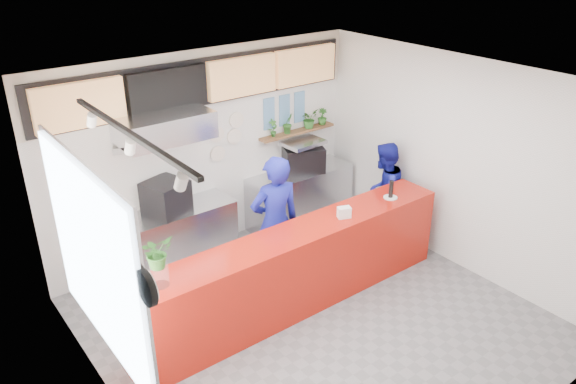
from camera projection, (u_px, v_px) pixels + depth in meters
floor at (316, 321)px, 7.04m from camera, size 5.00×5.00×0.00m
ceiling at (322, 86)px, 5.76m from camera, size 5.00×5.00×0.00m
wall_back at (208, 152)px, 8.19m from camera, size 5.00×0.00×5.00m
wall_left at (106, 294)px, 5.02m from camera, size 0.00×5.00×5.00m
wall_right at (456, 164)px, 7.78m from camera, size 0.00×5.00×5.00m
service_counter at (296, 270)px, 7.09m from camera, size 4.50×0.60×1.10m
cream_band at (203, 78)px, 7.71m from camera, size 5.00×0.02×0.80m
prep_bench at (174, 239)px, 7.99m from camera, size 1.80×0.60×0.90m
panini_oven at (166, 197)px, 7.67m from camera, size 0.64×0.64×0.46m
extraction_hood at (164, 127)px, 7.22m from camera, size 1.20×0.70×0.35m
hood_lip at (166, 141)px, 7.31m from camera, size 1.20×0.69×0.31m
right_bench at (300, 197)px, 9.25m from camera, size 1.80×0.60×0.90m
espresso_machine at (303, 159)px, 9.01m from camera, size 0.76×0.67×0.41m
espresso_tray at (303, 143)px, 8.89m from camera, size 0.66×0.48×0.06m
herb_shelf at (297, 132)px, 9.00m from camera, size 1.40×0.18×0.04m
menu_board_far_left at (80, 105)px, 6.69m from camera, size 1.10×0.10×0.55m
menu_board_mid_left at (168, 90)px, 7.33m from camera, size 1.10×0.10×0.55m
menu_board_mid_right at (242, 77)px, 7.97m from camera, size 1.10×0.10×0.55m
menu_board_far_right at (305, 66)px, 8.61m from camera, size 1.10×0.10×0.55m
soffit at (204, 82)px, 7.71m from camera, size 4.80×0.04×0.65m
window_pane at (94, 260)px, 5.17m from camera, size 0.04×2.20×1.90m
window_frame at (96, 259)px, 5.18m from camera, size 0.03×2.30×2.00m
wall_clock_rim at (146, 288)px, 4.17m from camera, size 0.05×0.30×0.30m
wall_clock_face at (150, 287)px, 4.18m from camera, size 0.02×0.26×0.26m
track_rail at (129, 133)px, 4.63m from camera, size 0.05×2.40×0.04m
dec_plate_a at (217, 134)px, 8.15m from camera, size 0.24×0.03×0.24m
dec_plate_b at (234, 137)px, 8.35m from camera, size 0.24×0.03×0.24m
dec_plate_c at (218, 154)px, 8.28m from camera, size 0.24×0.03×0.24m
dec_plate_d at (236, 120)px, 8.28m from camera, size 0.24×0.03×0.24m
photo_frame_a at (269, 106)px, 8.57m from camera, size 0.20×0.02×0.25m
photo_frame_b at (284, 103)px, 8.74m from camera, size 0.20×0.02×0.25m
photo_frame_c at (299, 99)px, 8.90m from camera, size 0.20×0.02×0.25m
photo_frame_d at (269, 122)px, 8.68m from camera, size 0.20×0.02×0.25m
photo_frame_e at (285, 118)px, 8.84m from camera, size 0.20×0.02×0.25m
photo_frame_f at (299, 114)px, 9.01m from camera, size 0.20×0.02×0.25m
staff_center at (275, 223)px, 7.40m from camera, size 0.76×0.58×1.88m
staff_right at (383, 192)px, 8.60m from camera, size 0.88×0.75×1.59m
herb_a at (273, 128)px, 8.67m from camera, size 0.16×0.11×0.29m
herb_b at (288, 123)px, 8.82m from camera, size 0.21×0.19×0.32m
herb_c at (309, 119)px, 9.06m from camera, size 0.33×0.31×0.31m
herb_d at (322, 117)px, 9.22m from camera, size 0.19×0.18×0.27m
glass_vase at (160, 275)px, 5.80m from camera, size 0.24×0.24×0.23m
basil_vase at (157, 252)px, 5.68m from camera, size 0.38×0.35×0.35m
napkin_holder at (344, 212)px, 7.17m from camera, size 0.19×0.16×0.14m
white_plate at (390, 197)px, 7.72m from camera, size 0.19×0.19×0.01m
pepper_mill at (391, 189)px, 7.66m from camera, size 0.08×0.08×0.24m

